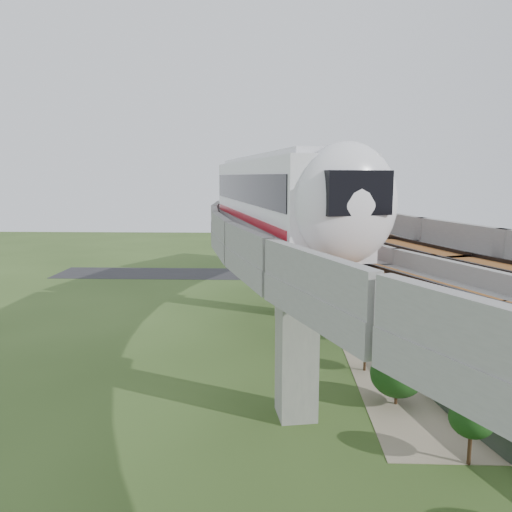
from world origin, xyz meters
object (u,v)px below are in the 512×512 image
(car_white, at_px, (465,404))
(car_red, at_px, (502,370))
(metro_train, at_px, (288,186))
(car_dark, at_px, (415,346))

(car_white, bearing_deg, car_red, 32.02)
(metro_train, xyz_separation_m, car_dark, (9.35, -7.85, -11.62))
(car_white, height_order, car_red, car_red)
(metro_train, relative_size, car_red, 16.91)
(car_white, xyz_separation_m, car_red, (4.25, 4.87, 0.06))
(metro_train, height_order, car_red, metro_train)
(car_white, bearing_deg, car_dark, 74.80)
(metro_train, bearing_deg, car_dark, -39.99)
(car_dark, bearing_deg, car_red, -142.69)
(metro_train, height_order, car_white, metro_train)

